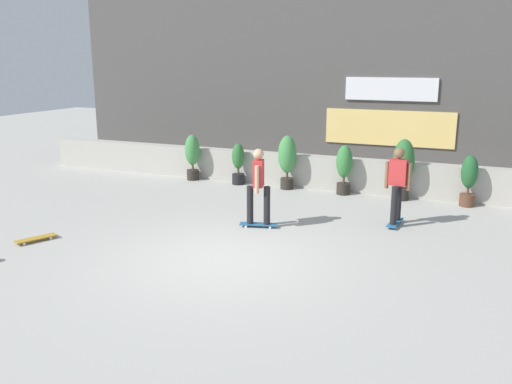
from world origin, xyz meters
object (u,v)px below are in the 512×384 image
potted_plant_5 (469,179)px  skater_far_left (258,184)px  potted_plant_3 (344,167)px  potted_plant_4 (403,165)px  potted_plant_2 (287,158)px  skateboard_near_camera (36,238)px  skater_mid_plaza (398,183)px  potted_plant_0 (192,155)px  potted_plant_1 (238,163)px

potted_plant_5 → skater_far_left: (-4.04, -3.56, 0.25)m
potted_plant_3 → potted_plant_4: 1.52m
potted_plant_2 → skater_far_left: size_ratio=0.87×
potted_plant_2 → skateboard_near_camera: size_ratio=1.83×
skater_far_left → skater_mid_plaza: 2.96m
potted_plant_2 → potted_plant_5: (4.67, 0.00, -0.17)m
potted_plant_0 → potted_plant_3: size_ratio=1.02×
potted_plant_5 → potted_plant_0: bearing=180.0°
skater_mid_plaza → potted_plant_3: bearing=126.8°
skater_mid_plaza → skateboard_near_camera: bearing=-148.9°
potted_plant_0 → skater_far_left: 5.07m
skater_mid_plaza → skateboard_near_camera: 7.48m
potted_plant_3 → potted_plant_5: potted_plant_3 is taller
potted_plant_5 → skater_mid_plaza: (-1.36, -2.29, 0.25)m
potted_plant_5 → skater_far_left: skater_far_left is taller
potted_plant_4 → potted_plant_5: 1.58m
potted_plant_4 → potted_plant_5: bearing=0.0°
potted_plant_2 → potted_plant_3: bearing=0.0°
potted_plant_1 → potted_plant_2: (1.48, -0.00, 0.24)m
potted_plant_2 → potted_plant_5: bearing=0.0°
potted_plant_4 → skateboard_near_camera: size_ratio=1.92×
potted_plant_1 → potted_plant_5: 6.15m
potted_plant_3 → potted_plant_4: potted_plant_4 is taller
potted_plant_1 → skater_far_left: 4.15m
potted_plant_2 → potted_plant_3: size_ratio=1.13×
skater_far_left → potted_plant_2: bearing=100.1°
potted_plant_1 → potted_plant_3: bearing=-0.0°
potted_plant_5 → potted_plant_1: bearing=180.0°
potted_plant_2 → skateboard_near_camera: (-3.06, -6.13, -0.80)m
potted_plant_1 → potted_plant_3: size_ratio=0.89×
potted_plant_2 → skater_far_left: (0.63, -3.56, 0.08)m
potted_plant_5 → skater_mid_plaza: size_ratio=0.74×
potted_plant_4 → skater_far_left: skater_far_left is taller
potted_plant_4 → skater_mid_plaza: skater_mid_plaza is taller
potted_plant_0 → potted_plant_2: bearing=-0.0°
potted_plant_3 → potted_plant_5: (3.08, 0.00, -0.05)m
potted_plant_5 → skateboard_near_camera: bearing=-141.6°
potted_plant_0 → potted_plant_2: potted_plant_2 is taller
potted_plant_3 → skater_far_left: (-0.96, -3.56, 0.20)m
potted_plant_5 → potted_plant_2: bearing=-180.0°
potted_plant_5 → skateboard_near_camera: size_ratio=1.55×
potted_plant_3 → skater_mid_plaza: size_ratio=0.78×
potted_plant_0 → skater_far_left: skater_far_left is taller
skater_mid_plaza → potted_plant_4: bearing=95.1°
potted_plant_4 → potted_plant_0: bearing=180.0°
potted_plant_3 → skater_mid_plaza: skater_mid_plaza is taller
potted_plant_1 → skateboard_near_camera: bearing=-104.4°
potted_plant_3 → skater_mid_plaza: (1.71, -2.29, 0.20)m
potted_plant_5 → potted_plant_4: bearing=180.0°
potted_plant_2 → potted_plant_0: bearing=180.0°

